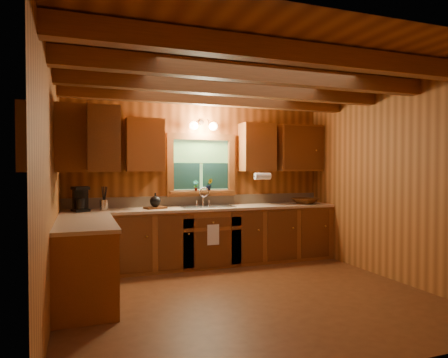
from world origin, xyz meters
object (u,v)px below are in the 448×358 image
coffee_maker (80,199)px  cutting_board (155,208)px  wicker_basket (305,201)px  sink (206,210)px

coffee_maker → cutting_board: coffee_maker is taller
cutting_board → wicker_basket: 2.50m
coffee_maker → wicker_basket: coffee_maker is taller
cutting_board → wicker_basket: bearing=-15.7°
wicker_basket → cutting_board: bearing=178.3°
sink → coffee_maker: 1.84m
sink → wicker_basket: bearing=-2.6°
coffee_maker → wicker_basket: size_ratio=0.85×
coffee_maker → cutting_board: size_ratio=1.17×
cutting_board → wicker_basket: wicker_basket is taller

